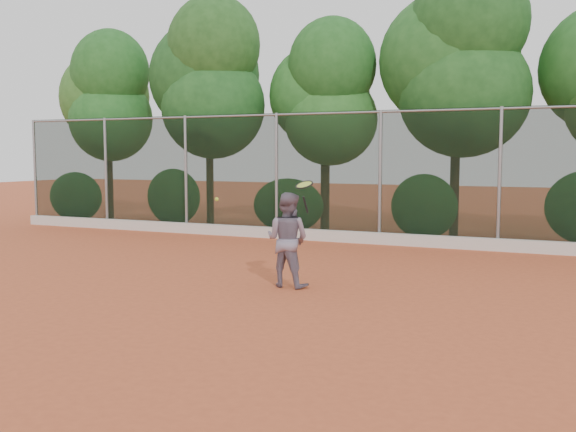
% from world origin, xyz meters
% --- Properties ---
extents(ground, '(80.00, 80.00, 0.00)m').
position_xyz_m(ground, '(0.00, 0.00, 0.00)').
color(ground, '#C0522D').
rests_on(ground, ground).
extents(concrete_curb, '(24.00, 0.20, 0.30)m').
position_xyz_m(concrete_curb, '(0.00, 6.82, 0.15)').
color(concrete_curb, silver).
rests_on(concrete_curb, ground).
extents(tennis_player, '(0.86, 0.69, 1.68)m').
position_xyz_m(tennis_player, '(0.03, 0.90, 0.84)').
color(tennis_player, slate).
rests_on(tennis_player, ground).
extents(chainlink_fence, '(24.09, 0.09, 3.50)m').
position_xyz_m(chainlink_fence, '(-0.00, 7.00, 1.86)').
color(chainlink_fence, black).
rests_on(chainlink_fence, ground).
extents(foliage_backdrop, '(23.70, 3.63, 7.55)m').
position_xyz_m(foliage_backdrop, '(-0.55, 8.98, 4.40)').
color(foliage_backdrop, '#3C2717').
rests_on(foliage_backdrop, ground).
extents(tennis_racket, '(0.38, 0.37, 0.58)m').
position_xyz_m(tennis_racket, '(0.41, 0.76, 1.79)').
color(tennis_racket, black).
rests_on(tennis_racket, ground).
extents(tennis_ball_in_flight, '(0.07, 0.07, 0.07)m').
position_xyz_m(tennis_ball_in_flight, '(-1.09, 0.37, 1.56)').
color(tennis_ball_in_flight, '#B4CE2E').
rests_on(tennis_ball_in_flight, ground).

